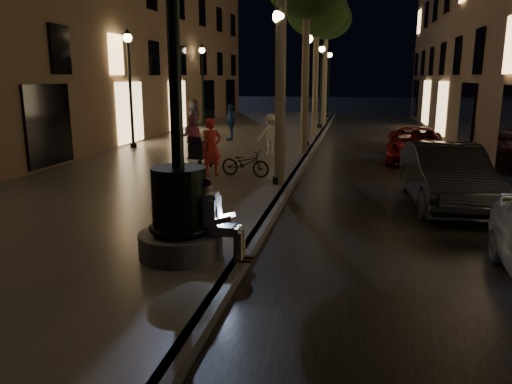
% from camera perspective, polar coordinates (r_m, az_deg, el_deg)
% --- Properties ---
extents(ground, '(120.00, 120.00, 0.00)m').
position_cam_1_polar(ground, '(20.83, 6.28, 4.34)').
color(ground, black).
rests_on(ground, ground).
extents(cobble_lane, '(6.00, 45.00, 0.02)m').
position_cam_1_polar(cobble_lane, '(20.79, 14.57, 4.01)').
color(cobble_lane, black).
rests_on(cobble_lane, ground).
extents(promenade, '(8.00, 45.00, 0.20)m').
position_cam_1_polar(promenade, '(21.53, -4.41, 4.93)').
color(promenade, '#68625C').
rests_on(promenade, ground).
extents(curb_strip, '(0.25, 45.00, 0.20)m').
position_cam_1_polar(curb_strip, '(20.82, 6.29, 4.61)').
color(curb_strip, '#59595B').
rests_on(curb_strip, ground).
extents(fountain_lamppost, '(1.40, 1.40, 5.21)m').
position_cam_1_polar(fountain_lamppost, '(8.24, -8.76, -0.54)').
color(fountain_lamppost, '#59595B').
rests_on(fountain_lamppost, promenade).
extents(seated_man_laptop, '(0.96, 0.33, 1.33)m').
position_cam_1_polar(seated_man_laptop, '(8.13, -4.63, -2.85)').
color(seated_man_laptop, gray).
rests_on(seated_man_laptop, promenade).
extents(tree_third, '(3.00, 3.00, 7.20)m').
position_cam_1_polar(tree_third, '(25.78, 7.00, 19.67)').
color(tree_third, '#6B604C').
rests_on(tree_third, promenade).
extents(tree_far, '(3.00, 3.00, 7.50)m').
position_cam_1_polar(tree_far, '(31.75, 8.06, 18.90)').
color(tree_far, '#6B604C').
rests_on(tree_far, promenade).
extents(lamp_curb_a, '(0.36, 0.36, 4.81)m').
position_cam_1_polar(lamp_curb_a, '(13.68, 2.62, 13.49)').
color(lamp_curb_a, black).
rests_on(lamp_curb_a, promenade).
extents(lamp_curb_b, '(0.36, 0.36, 4.81)m').
position_cam_1_polar(lamp_curb_b, '(21.62, 5.93, 13.27)').
color(lamp_curb_b, black).
rests_on(lamp_curb_b, promenade).
extents(lamp_curb_c, '(0.36, 0.36, 4.81)m').
position_cam_1_polar(lamp_curb_c, '(29.59, 7.47, 13.15)').
color(lamp_curb_c, black).
rests_on(lamp_curb_c, promenade).
extents(lamp_curb_d, '(0.36, 0.36, 4.81)m').
position_cam_1_polar(lamp_curb_d, '(37.58, 8.35, 13.08)').
color(lamp_curb_d, black).
rests_on(lamp_curb_d, promenade).
extents(lamp_left_b, '(0.36, 0.36, 4.81)m').
position_cam_1_polar(lamp_left_b, '(21.57, -14.26, 12.95)').
color(lamp_left_b, black).
rests_on(lamp_left_b, promenade).
extents(lamp_left_c, '(0.36, 0.36, 4.81)m').
position_cam_1_polar(lamp_left_c, '(30.91, -6.14, 13.18)').
color(lamp_left_c, black).
rests_on(lamp_left_c, promenade).
extents(stroller, '(0.60, 1.18, 1.19)m').
position_cam_1_polar(stroller, '(16.32, -6.36, 4.76)').
color(stroller, black).
rests_on(stroller, promenade).
extents(car_second, '(1.90, 4.71, 1.52)m').
position_cam_1_polar(car_second, '(13.04, 20.90, 1.73)').
color(car_second, black).
rests_on(car_second, ground).
extents(car_third, '(2.40, 4.67, 1.26)m').
position_cam_1_polar(car_third, '(19.79, 17.80, 5.18)').
color(car_third, maroon).
rests_on(car_third, ground).
extents(pedestrian_red, '(0.75, 0.73, 1.73)m').
position_cam_1_polar(pedestrian_red, '(15.04, -5.08, 5.12)').
color(pedestrian_red, red).
rests_on(pedestrian_red, promenade).
extents(pedestrian_pink, '(0.78, 0.60, 1.60)m').
position_cam_1_polar(pedestrian_pink, '(18.35, -7.34, 6.28)').
color(pedestrian_pink, pink).
rests_on(pedestrian_pink, promenade).
extents(pedestrian_white, '(1.15, 0.96, 1.55)m').
position_cam_1_polar(pedestrian_white, '(19.25, 1.62, 6.62)').
color(pedestrian_white, white).
rests_on(pedestrian_white, promenade).
extents(pedestrian_blue, '(0.73, 1.09, 1.71)m').
position_cam_1_polar(pedestrian_blue, '(23.49, -2.93, 7.98)').
color(pedestrian_blue, navy).
rests_on(pedestrian_blue, promenade).
extents(pedestrian_dark, '(0.64, 0.95, 1.88)m').
position_cam_1_polar(pedestrian_dark, '(24.27, -7.16, 8.26)').
color(pedestrian_dark, '#35343A').
rests_on(pedestrian_dark, promenade).
extents(bicycle, '(1.60, 0.82, 0.80)m').
position_cam_1_polar(bicycle, '(14.93, -1.23, 3.31)').
color(bicycle, black).
rests_on(bicycle, promenade).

